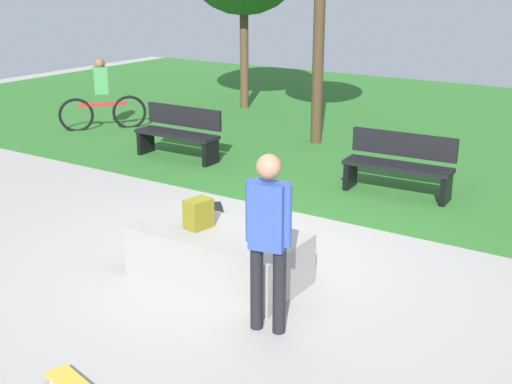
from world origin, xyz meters
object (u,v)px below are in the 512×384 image
Objects in this scene: cyclist_on_bicycle at (102,99)px; park_bench_near_lamppost at (399,163)px; skateboard_spare at (216,212)px; park_bench_far_left at (179,132)px; concrete_ledge at (219,254)px; skater_performing_trick at (268,231)px; backpack_on_ledge at (198,214)px.

park_bench_near_lamppost is at bearing -5.93° from cyclist_on_bicycle.
skateboard_spare is 0.46× the size of park_bench_far_left.
park_bench_far_left reaches higher than skateboard_spare.
park_bench_near_lamppost reaches higher than concrete_ledge.
park_bench_near_lamppost reaches higher than skateboard_spare.
skater_performing_trick is 1.04× the size of park_bench_near_lamppost.
backpack_on_ledge is 3.93m from park_bench_near_lamppost.
backpack_on_ledge is (-0.22, -0.05, 0.44)m from concrete_ledge.
skater_performing_trick reaches higher than skateboard_spare.
cyclist_on_bicycle is at bearing 149.81° from skateboard_spare.
park_bench_near_lamppost is 1.07× the size of cyclist_on_bicycle.
skateboard_spare is (-1.16, 1.52, -0.21)m from concrete_ledge.
park_bench_far_left is (-4.53, 4.25, -0.51)m from skater_performing_trick.
concrete_ledge is 3.85m from park_bench_near_lamppost.
park_bench_far_left is at bearing 52.36° from backpack_on_ledge.
park_bench_near_lamppost is (0.76, 3.85, -0.24)m from backpack_on_ledge.
park_bench_far_left reaches higher than concrete_ledge.
skater_performing_trick is 8.99m from cyclist_on_bicycle.
concrete_ledge is 2.53× the size of skateboard_spare.
park_bench_far_left is at bearing 138.22° from skateboard_spare.
concrete_ledge is at bearing -35.56° from cyclist_on_bicycle.
concrete_ledge is 1.16× the size of park_bench_far_left.
park_bench_near_lamppost is at bearing 2.83° from park_bench_far_left.
skateboard_spare is at bearing -30.19° from cyclist_on_bicycle.
concrete_ledge is 0.49m from backpack_on_ledge.
concrete_ledge is at bearing -68.07° from backpack_on_ledge.
cyclist_on_bicycle is at bearing 144.44° from concrete_ledge.
skater_performing_trick is 3.22m from skateboard_spare.
skateboard_spare is at bearing 135.39° from skater_performing_trick.
concrete_ledge reaches higher than skateboard_spare.
park_bench_near_lamppost is (0.54, 3.81, 0.20)m from concrete_ledge.
backpack_on_ledge is 4.91m from park_bench_far_left.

